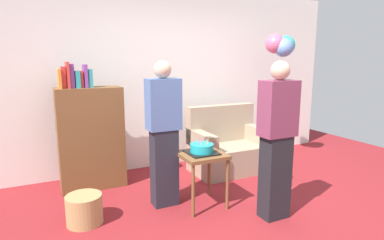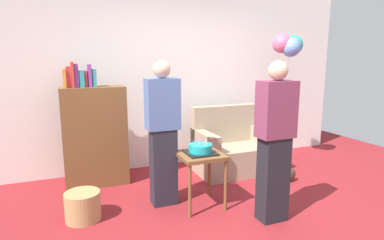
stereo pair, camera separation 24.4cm
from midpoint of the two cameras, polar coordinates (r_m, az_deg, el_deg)
name	(u,v)px [view 1 (the left image)]	position (r m, az deg, el deg)	size (l,w,h in m)	color
ground_plane	(240,218)	(3.54, 6.55, -16.96)	(8.00, 8.00, 0.00)	maroon
wall_back	(167,79)	(4.99, -5.88, 7.32)	(6.00, 0.10, 2.70)	silver
couch	(228,148)	(4.82, 4.91, -4.98)	(1.10, 0.70, 0.96)	gray
bookshelf	(90,136)	(4.34, -19.13, -2.65)	(0.80, 0.36, 1.61)	brown
side_table	(202,161)	(3.60, -0.20, -7.40)	(0.48, 0.48, 0.62)	brown
birthday_cake	(202,149)	(3.56, -0.21, -5.17)	(0.32, 0.32, 0.17)	black
person_blowing_candles	(164,134)	(3.58, -6.98, -2.42)	(0.36, 0.22, 1.63)	#23232D
person_holding_cake	(277,140)	(3.34, 12.81, -3.56)	(0.36, 0.22, 1.63)	black
wicker_basket	(84,209)	(3.57, -20.50, -14.67)	(0.36, 0.36, 0.30)	#A88451
handbag	(282,173)	(4.64, 14.28, -9.04)	(0.28, 0.14, 0.20)	#473328
balloon_bunch	(281,45)	(5.09, 14.23, 12.71)	(0.46, 0.37, 2.02)	silver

